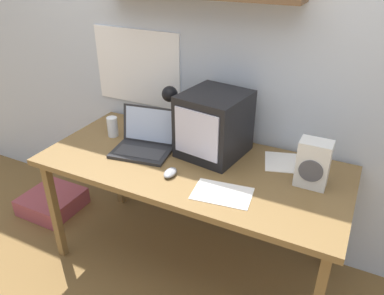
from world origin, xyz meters
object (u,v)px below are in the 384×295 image
Objects in this scene: computer_mouse at (170,173)px; open_notebook at (285,162)px; crt_monitor at (214,124)px; desk_lamp at (171,103)px; space_heater at (313,164)px; floor_cushion at (52,202)px; laptop at (145,140)px; juice_glass at (113,128)px; printed_handout at (222,193)px; corner_desk at (192,172)px.

computer_mouse is 0.66m from open_notebook.
desk_lamp is at bearing 178.91° from crt_monitor.
space_heater is 0.62× the size of floor_cushion.
juice_glass is at bearing 158.75° from laptop.
open_notebook is (0.20, 0.44, 0.00)m from printed_handout.
floor_cushion is (-1.69, -0.23, -0.68)m from open_notebook.
desk_lamp is (-0.25, 0.22, 0.30)m from corner_desk.
corner_desk is 0.34m from printed_handout.
printed_handout is at bearing -17.69° from juice_glass.
corner_desk is 4.62× the size of laptop.
corner_desk is at bearing -100.91° from crt_monitor.
crt_monitor is at bearing 70.82° from corner_desk.
desk_lamp is at bearing 118.09° from computer_mouse.
crt_monitor is 0.46m from printed_handout.
floor_cushion is (-1.49, 0.20, -0.68)m from printed_handout.
open_notebook is at bearing 38.05° from computer_mouse.
printed_handout is at bearing -36.60° from corner_desk.
desk_lamp is at bearing 59.58° from laptop.
corner_desk is at bearing -12.83° from laptop.
crt_monitor reaches higher than space_heater.
laptop is at bearing -151.12° from crt_monitor.
floor_cushion is (-1.86, -0.07, -0.81)m from space_heater.
printed_handout is (0.52, -0.41, -0.24)m from desk_lamp.
laptop is 0.34m from computer_mouse.
floor_cushion is at bearing -170.56° from desk_lamp.
laptop reaches higher than printed_handout.
printed_handout is at bearing -7.79° from floor_cushion.
floor_cushion is (-1.18, 0.17, -0.70)m from computer_mouse.
computer_mouse is at bearing -8.27° from floor_cushion.
space_heater is 2.25× the size of computer_mouse.
printed_handout is at bearing -41.35° from desk_lamp.
juice_glass is 1.16× the size of computer_mouse.
crt_monitor reaches higher than corner_desk.
laptop is at bearing 176.37° from corner_desk.
desk_lamp is at bearing -178.11° from open_notebook.
juice_glass is at bearing 156.29° from computer_mouse.
juice_glass is 0.32× the size of floor_cushion.
laptop is at bearing 0.93° from floor_cushion.
juice_glass is (-0.36, -0.13, -0.19)m from desk_lamp.
corner_desk is 4.92× the size of desk_lamp.
printed_handout reaches higher than floor_cushion.
corner_desk is at bearing -43.42° from desk_lamp.
computer_mouse is 0.32m from printed_handout.
open_notebook reaches higher than corner_desk.
space_heater is 0.48m from printed_handout.
crt_monitor is at bearing 119.97° from printed_handout.
juice_glass is 0.61m from computer_mouse.
printed_handout is at bearing -51.77° from crt_monitor.
printed_handout is at bearing -5.97° from computer_mouse.
crt_monitor is 0.43m from laptop.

